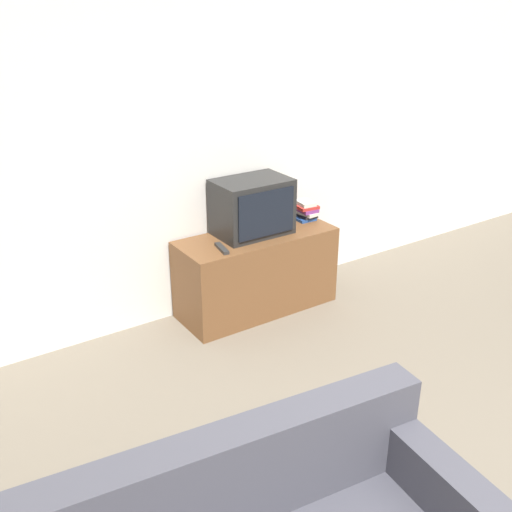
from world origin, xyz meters
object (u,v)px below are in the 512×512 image
Objects in this scene: remote_on_stand at (222,248)px; television at (252,207)px; book_stack at (306,210)px; tv_stand at (256,272)px.

television is at bearing 23.24° from remote_on_stand.
remote_on_stand is (-0.87, -0.17, -0.06)m from book_stack.
book_stack is at bearing 7.56° from tv_stand.
television reaches higher than book_stack.
television is at bearing 96.77° from tv_stand.
book_stack reaches higher than remote_on_stand.
remote_on_stand is (-0.36, -0.10, 0.32)m from tv_stand.
remote_on_stand is at bearing -156.76° from television.
television is (-0.01, 0.05, 0.52)m from tv_stand.
remote_on_stand is (-0.35, -0.15, -0.20)m from television.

